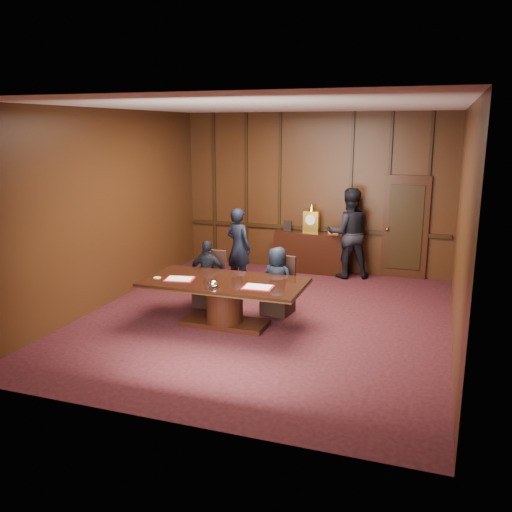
{
  "coord_description": "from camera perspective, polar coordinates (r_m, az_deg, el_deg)",
  "views": [
    {
      "loc": [
        2.7,
        -8.28,
        3.17
      ],
      "look_at": [
        -0.21,
        0.13,
        1.05
      ],
      "focal_mm": 38.0,
      "sensor_mm": 36.0,
      "label": 1
    }
  ],
  "objects": [
    {
      "name": "witness_left",
      "position": [
        10.98,
        -1.86,
        0.94
      ],
      "size": [
        0.68,
        0.57,
        1.61
      ],
      "primitive_type": "imported",
      "rotation": [
        0.0,
        0.0,
        2.78
      ],
      "color": "black",
      "rests_on": "ground"
    },
    {
      "name": "signatory_right",
      "position": [
        9.33,
        2.24,
        -2.64
      ],
      "size": [
        0.64,
        0.48,
        1.19
      ],
      "primitive_type": "imported",
      "rotation": [
        0.0,
        0.0,
        2.97
      ],
      "color": "black",
      "rests_on": "ground"
    },
    {
      "name": "folder_right",
      "position": [
        8.37,
        0.21,
        -3.29
      ],
      "size": [
        0.48,
        0.35,
        0.02
      ],
      "rotation": [
        0.0,
        0.0,
        0.05
      ],
      "color": "#A40F1E",
      "rests_on": "conference_table"
    },
    {
      "name": "conference_table",
      "position": [
        8.84,
        -3.33,
        -4.15
      ],
      "size": [
        2.62,
        1.32,
        0.76
      ],
      "color": "black",
      "rests_on": "ground"
    },
    {
      "name": "room",
      "position": [
        8.94,
        1.69,
        4.07
      ],
      "size": [
        7.0,
        7.04,
        3.5
      ],
      "color": "black",
      "rests_on": "ground"
    },
    {
      "name": "sideboard",
      "position": [
        12.16,
        5.77,
        0.56
      ],
      "size": [
        1.6,
        0.45,
        1.54
      ],
      "color": "black",
      "rests_on": "ground"
    },
    {
      "name": "chair_left",
      "position": [
        9.92,
        -4.86,
        -3.52
      ],
      "size": [
        0.49,
        0.49,
        0.99
      ],
      "rotation": [
        0.0,
        0.0,
        -0.02
      ],
      "color": "black",
      "rests_on": "ground"
    },
    {
      "name": "folder_left",
      "position": [
        8.9,
        -8.05,
        -2.4
      ],
      "size": [
        0.51,
        0.41,
        0.02
      ],
      "rotation": [
        0.0,
        0.0,
        0.19
      ],
      "color": "#A40F1E",
      "rests_on": "conference_table"
    },
    {
      "name": "notepad",
      "position": [
        9.04,
        -10.36,
        -2.25
      ],
      "size": [
        0.1,
        0.07,
        0.01
      ],
      "primitive_type": "cube",
      "rotation": [
        0.0,
        0.0,
        -0.01
      ],
      "color": "#FDF97B",
      "rests_on": "conference_table"
    },
    {
      "name": "chair_right",
      "position": [
        9.48,
        2.38,
        -4.28
      ],
      "size": [
        0.54,
        0.54,
        0.99
      ],
      "rotation": [
        0.0,
        0.0,
        -0.14
      ],
      "color": "black",
      "rests_on": "ground"
    },
    {
      "name": "inkstand",
      "position": [
        8.35,
        -4.53,
        -3.03
      ],
      "size": [
        0.2,
        0.14,
        0.12
      ],
      "color": "white",
      "rests_on": "conference_table"
    },
    {
      "name": "signatory_left",
      "position": [
        9.76,
        -5.09,
        -1.89
      ],
      "size": [
        0.74,
        0.38,
        1.21
      ],
      "primitive_type": "imported",
      "rotation": [
        0.0,
        0.0,
        3.27
      ],
      "color": "black",
      "rests_on": "ground"
    },
    {
      "name": "witness_right",
      "position": [
        11.74,
        9.74,
        2.38
      ],
      "size": [
        1.13,
        1.0,
        1.93
      ],
      "primitive_type": "imported",
      "rotation": [
        0.0,
        0.0,
        3.48
      ],
      "color": "black",
      "rests_on": "ground"
    }
  ]
}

